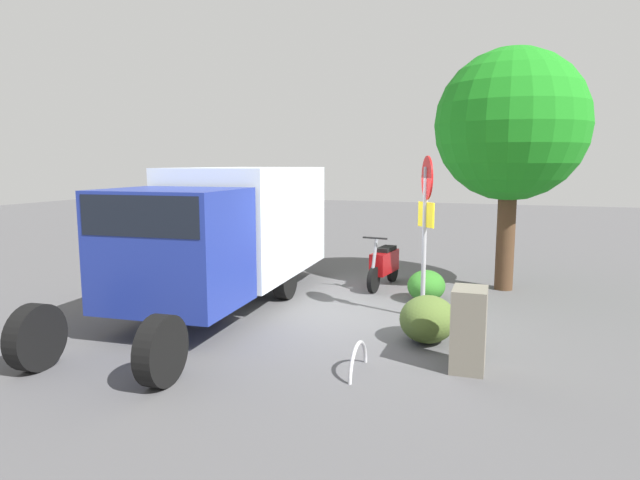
% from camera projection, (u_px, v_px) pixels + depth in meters
% --- Properties ---
extents(ground_plane, '(60.00, 60.00, 0.00)m').
position_uv_depth(ground_plane, '(357.00, 320.00, 9.58)').
color(ground_plane, '#4F4E51').
extents(box_truck_near, '(7.59, 2.76, 2.67)m').
position_uv_depth(box_truck_near, '(228.00, 227.00, 10.57)').
color(box_truck_near, black).
rests_on(box_truck_near, ground).
extents(motorcycle, '(1.81, 0.56, 1.20)m').
position_uv_depth(motorcycle, '(384.00, 264.00, 12.13)').
color(motorcycle, black).
rests_on(motorcycle, ground).
extents(stop_sign, '(0.71, 0.33, 2.88)m').
position_uv_depth(stop_sign, '(426.00, 212.00, 9.45)').
color(stop_sign, '#9E9EA3').
rests_on(stop_sign, ground).
extents(street_tree, '(3.20, 3.20, 5.16)m').
position_uv_depth(street_tree, '(511.00, 126.00, 11.45)').
color(street_tree, '#47301E').
rests_on(street_tree, ground).
extents(utility_cabinet, '(0.60, 0.46, 1.12)m').
position_uv_depth(utility_cabinet, '(469.00, 329.00, 7.21)').
color(utility_cabinet, slate).
rests_on(utility_cabinet, ground).
extents(bike_rack_hoop, '(0.85, 0.07, 0.85)m').
position_uv_depth(bike_rack_hoop, '(358.00, 373.00, 7.17)').
color(bike_rack_hoop, '#B7B7BC').
rests_on(bike_rack_hoop, ground).
extents(shrub_near_sign, '(1.05, 0.86, 0.72)m').
position_uv_depth(shrub_near_sign, '(428.00, 319.00, 8.39)').
color(shrub_near_sign, '#485E28').
rests_on(shrub_near_sign, ground).
extents(shrub_mid_verge, '(0.92, 0.75, 0.62)m').
position_uv_depth(shrub_mid_verge, '(426.00, 286.00, 10.88)').
color(shrub_mid_verge, '#2B6B21').
rests_on(shrub_mid_verge, ground).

